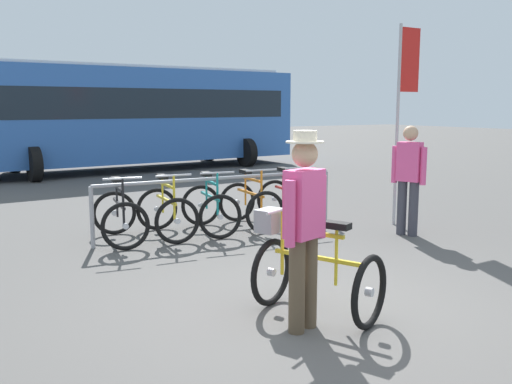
# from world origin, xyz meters

# --- Properties ---
(ground_plane) EXTENTS (80.00, 80.00, 0.00)m
(ground_plane) POSITION_xyz_m (0.00, 0.00, 0.00)
(ground_plane) COLOR #514F4C
(bike_rack_rail) EXTENTS (3.90, 0.28, 0.88)m
(bike_rack_rail) POSITION_xyz_m (0.70, 3.45, 0.68)
(bike_rack_rail) COLOR #99999E
(bike_rack_rail) RESTS_ON ground
(racked_bike_black) EXTENTS (0.83, 1.20, 0.97)m
(racked_bike_black) POSITION_xyz_m (-0.79, 3.72, 0.37)
(racked_bike_black) COLOR black
(racked_bike_black) RESTS_ON ground
(racked_bike_yellow) EXTENTS (0.76, 1.15, 0.97)m
(racked_bike_yellow) POSITION_xyz_m (-0.09, 3.68, 0.37)
(racked_bike_yellow) COLOR black
(racked_bike_yellow) RESTS_ON ground
(racked_bike_teal) EXTENTS (0.84, 1.21, 0.98)m
(racked_bike_teal) POSITION_xyz_m (0.61, 3.64, 0.37)
(racked_bike_teal) COLOR black
(racked_bike_teal) RESTS_ON ground
(racked_bike_orange) EXTENTS (0.75, 1.15, 0.97)m
(racked_bike_orange) POSITION_xyz_m (1.31, 3.60, 0.37)
(racked_bike_orange) COLOR black
(racked_bike_orange) RESTS_ON ground
(racked_bike_red) EXTENTS (0.79, 1.17, 0.97)m
(racked_bike_red) POSITION_xyz_m (2.01, 3.56, 0.37)
(racked_bike_red) COLOR black
(racked_bike_red) RESTS_ON ground
(featured_bicycle) EXTENTS (1.04, 1.26, 0.97)m
(featured_bicycle) POSITION_xyz_m (-0.17, 0.05, 0.45)
(featured_bicycle) COLOR black
(featured_bicycle) RESTS_ON ground
(person_with_featured_bike) EXTENTS (0.51, 0.32, 1.72)m
(person_with_featured_bike) POSITION_xyz_m (-0.43, -0.22, 0.95)
(person_with_featured_bike) COLOR brown
(person_with_featured_bike) RESTS_ON ground
(pedestrian_with_backpack) EXTENTS (0.42, 0.50, 1.64)m
(pedestrian_with_backpack) POSITION_xyz_m (3.05, 1.90, 0.94)
(pedestrian_with_backpack) COLOR #383842
(pedestrian_with_backpack) RESTS_ON ground
(bus_distant) EXTENTS (10.11, 3.74, 3.08)m
(bus_distant) POSITION_xyz_m (2.56, 12.59, 1.74)
(bus_distant) COLOR #3366B7
(bus_distant) RESTS_ON ground
(banner_flag) EXTENTS (0.45, 0.05, 3.20)m
(banner_flag) POSITION_xyz_m (3.57, 2.56, 2.23)
(banner_flag) COLOR #B2B2B7
(banner_flag) RESTS_ON ground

